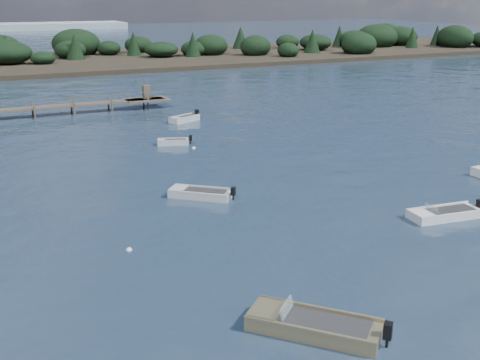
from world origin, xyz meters
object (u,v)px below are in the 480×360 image
tender_far_grey_b (184,120)px  dinghy_near_olive (313,328)px  dinghy_mid_grey (200,195)px  dinghy_mid_white_a (445,215)px  tender_far_white (173,143)px

tender_far_grey_b → dinghy_near_olive: bearing=-103.8°
dinghy_mid_grey → dinghy_near_olive: (-2.27, -17.49, 0.03)m
dinghy_mid_white_a → tender_far_grey_b: 34.13m
dinghy_near_olive → dinghy_mid_white_a: dinghy_near_olive is taller
dinghy_mid_white_a → tender_far_grey_b: tender_far_grey_b is taller
tender_far_grey_b → tender_far_white: size_ratio=1.21×
dinghy_mid_grey → dinghy_mid_white_a: size_ratio=0.83×
dinghy_mid_grey → tender_far_white: dinghy_mid_grey is taller
dinghy_near_olive → dinghy_mid_white_a: bearing=27.9°
dinghy_mid_white_a → dinghy_near_olive: bearing=-152.1°
dinghy_mid_grey → tender_far_grey_b: size_ratio=1.08×
tender_far_grey_b → dinghy_mid_grey: bearing=-108.4°
dinghy_mid_white_a → tender_far_white: 26.12m
dinghy_mid_grey → dinghy_mid_white_a: bearing=-40.0°
dinghy_mid_grey → dinghy_mid_white_a: dinghy_mid_white_a is taller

